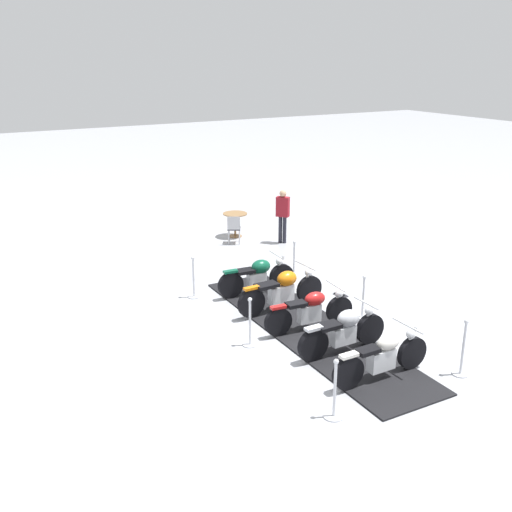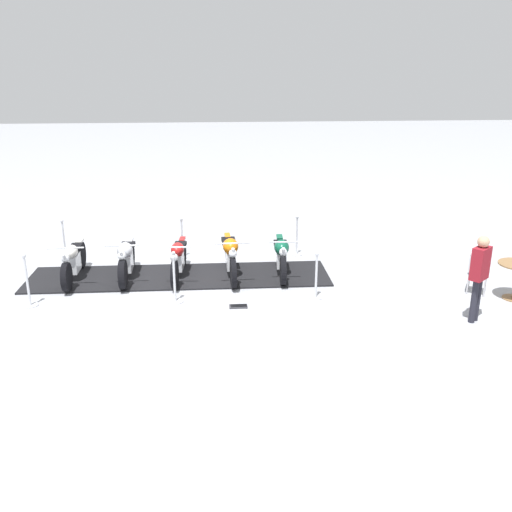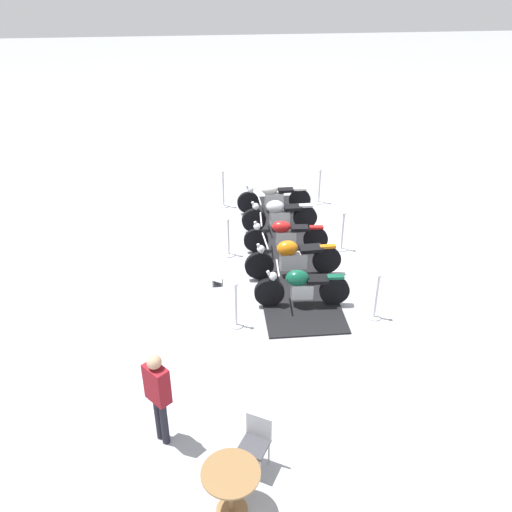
{
  "view_description": "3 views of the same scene",
  "coord_description": "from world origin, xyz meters",
  "px_view_note": "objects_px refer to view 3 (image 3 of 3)",
  "views": [
    {
      "loc": [
        -6.89,
        -9.86,
        5.76
      ],
      "look_at": [
        -0.07,
        2.24,
        1.08
      ],
      "focal_mm": 42.2,
      "sensor_mm": 36.0,
      "label": 1
    },
    {
      "loc": [
        12.36,
        0.75,
        4.64
      ],
      "look_at": [
        0.25,
        1.78,
        0.56
      ],
      "focal_mm": 39.17,
      "sensor_mm": 36.0,
      "label": 2
    },
    {
      "loc": [
        2.08,
        11.78,
        6.78
      ],
      "look_at": [
        0.94,
        1.54,
        0.82
      ],
      "focal_mm": 37.31,
      "sensor_mm": 36.0,
      "label": 3
    }
  ],
  "objects_px": {
    "motorcycle_chrome": "(279,214)",
    "bystander_person": "(158,392)",
    "stanchion_left_rear": "(376,303)",
    "stanchion_left_mid": "(342,237)",
    "stanchion_left_front": "(319,193)",
    "motorcycle_copper": "(292,257)",
    "cafe_chair_near_table": "(256,440)",
    "stanchion_right_mid": "(229,244)",
    "motorcycle_maroon": "(285,235)",
    "info_placard": "(217,280)",
    "stanchion_right_front": "(223,194)",
    "motorcycle_cream": "(273,197)",
    "cafe_table": "(231,482)",
    "stanchion_right_rear": "(236,311)",
    "motorcycle_forest": "(301,286)"
  },
  "relations": [
    {
      "from": "motorcycle_chrome",
      "to": "bystander_person",
      "type": "bearing_deg",
      "value": 66.74
    },
    {
      "from": "stanchion_left_rear",
      "to": "stanchion_left_mid",
      "type": "bearing_deg",
      "value": -90.8
    },
    {
      "from": "stanchion_left_mid",
      "to": "stanchion_left_front",
      "type": "xyz_separation_m",
      "value": [
        -0.04,
        -2.97,
        -0.03
      ]
    },
    {
      "from": "motorcycle_copper",
      "to": "stanchion_left_rear",
      "type": "bearing_deg",
      "value": 127.3
    },
    {
      "from": "motorcycle_chrome",
      "to": "cafe_chair_near_table",
      "type": "distance_m",
      "value": 7.76
    },
    {
      "from": "stanchion_right_mid",
      "to": "motorcycle_maroon",
      "type": "bearing_deg",
      "value": 179.3
    },
    {
      "from": "stanchion_left_mid",
      "to": "info_placard",
      "type": "distance_m",
      "value": 3.55
    },
    {
      "from": "motorcycle_maroon",
      "to": "stanchion_right_front",
      "type": "height_order",
      "value": "stanchion_right_front"
    },
    {
      "from": "motorcycle_cream",
      "to": "bystander_person",
      "type": "xyz_separation_m",
      "value": [
        2.9,
        8.17,
        0.55
      ]
    },
    {
      "from": "motorcycle_chrome",
      "to": "stanchion_left_rear",
      "type": "relative_size",
      "value": 1.95
    },
    {
      "from": "stanchion_left_rear",
      "to": "info_placard",
      "type": "height_order",
      "value": "stanchion_left_rear"
    },
    {
      "from": "stanchion_left_mid",
      "to": "bystander_person",
      "type": "height_order",
      "value": "bystander_person"
    },
    {
      "from": "stanchion_right_mid",
      "to": "cafe_chair_near_table",
      "type": "distance_m",
      "value": 6.45
    },
    {
      "from": "motorcycle_maroon",
      "to": "cafe_chair_near_table",
      "type": "height_order",
      "value": "motorcycle_maroon"
    },
    {
      "from": "motorcycle_cream",
      "to": "stanchion_right_mid",
      "type": "relative_size",
      "value": 2.1
    },
    {
      "from": "stanchion_left_rear",
      "to": "stanchion_left_front",
      "type": "bearing_deg",
      "value": -90.8
    },
    {
      "from": "motorcycle_copper",
      "to": "stanchion_right_mid",
      "type": "height_order",
      "value": "same"
    },
    {
      "from": "motorcycle_maroon",
      "to": "cafe_table",
      "type": "relative_size",
      "value": 2.68
    },
    {
      "from": "motorcycle_cream",
      "to": "cafe_chair_near_table",
      "type": "relative_size",
      "value": 2.36
    },
    {
      "from": "motorcycle_copper",
      "to": "bystander_person",
      "type": "distance_m",
      "value": 5.41
    },
    {
      "from": "motorcycle_copper",
      "to": "stanchion_right_rear",
      "type": "height_order",
      "value": "stanchion_right_rear"
    },
    {
      "from": "motorcycle_maroon",
      "to": "stanchion_right_rear",
      "type": "distance_m",
      "value": 3.3
    },
    {
      "from": "motorcycle_chrome",
      "to": "stanchion_right_front",
      "type": "relative_size",
      "value": 1.83
    },
    {
      "from": "motorcycle_cream",
      "to": "motorcycle_copper",
      "type": "xyz_separation_m",
      "value": [
        0.06,
        3.59,
        0.06
      ]
    },
    {
      "from": "stanchion_left_front",
      "to": "cafe_chair_near_table",
      "type": "bearing_deg",
      "value": 72.31
    },
    {
      "from": "stanchion_right_front",
      "to": "stanchion_left_rear",
      "type": "xyz_separation_m",
      "value": [
        -2.84,
        5.98,
        -0.02
      ]
    },
    {
      "from": "motorcycle_copper",
      "to": "cafe_chair_near_table",
      "type": "distance_m",
      "value": 5.42
    },
    {
      "from": "motorcycle_forest",
      "to": "stanchion_left_rear",
      "type": "bearing_deg",
      "value": 161.88
    },
    {
      "from": "motorcycle_cream",
      "to": "stanchion_right_rear",
      "type": "xyz_separation_m",
      "value": [
        1.51,
        5.34,
        -0.12
      ]
    },
    {
      "from": "stanchion_left_rear",
      "to": "cafe_table",
      "type": "distance_m",
      "value": 5.32
    },
    {
      "from": "stanchion_left_rear",
      "to": "bystander_person",
      "type": "relative_size",
      "value": 0.62
    },
    {
      "from": "bystander_person",
      "to": "stanchion_left_mid",
      "type": "bearing_deg",
      "value": 12.73
    },
    {
      "from": "stanchion_right_front",
      "to": "motorcycle_copper",
      "type": "bearing_deg",
      "value": 108.06
    },
    {
      "from": "stanchion_left_front",
      "to": "bystander_person",
      "type": "relative_size",
      "value": 0.63
    },
    {
      "from": "motorcycle_cream",
      "to": "stanchion_right_front",
      "type": "distance_m",
      "value": 1.55
    },
    {
      "from": "cafe_table",
      "to": "cafe_chair_near_table",
      "type": "height_order",
      "value": "cafe_chair_near_table"
    },
    {
      "from": "info_placard",
      "to": "bystander_person",
      "type": "xyz_separation_m",
      "value": [
        1.05,
        4.5,
        0.96
      ]
    },
    {
      "from": "info_placard",
      "to": "cafe_table",
      "type": "relative_size",
      "value": 0.47
    },
    {
      "from": "motorcycle_forest",
      "to": "stanchion_left_rear",
      "type": "xyz_separation_m",
      "value": [
        -1.49,
        0.6,
        -0.14
      ]
    },
    {
      "from": "motorcycle_chrome",
      "to": "stanchion_right_mid",
      "type": "bearing_deg",
      "value": 38.19
    },
    {
      "from": "stanchion_right_rear",
      "to": "info_placard",
      "type": "height_order",
      "value": "stanchion_right_rear"
    },
    {
      "from": "motorcycle_forest",
      "to": "stanchion_right_rear",
      "type": "xyz_separation_m",
      "value": [
        1.44,
        0.56,
        -0.14
      ]
    },
    {
      "from": "cafe_table",
      "to": "cafe_chair_near_table",
      "type": "distance_m",
      "value": 0.82
    },
    {
      "from": "motorcycle_forest",
      "to": "stanchion_right_front",
      "type": "height_order",
      "value": "stanchion_right_front"
    },
    {
      "from": "motorcycle_copper",
      "to": "stanchion_right_front",
      "type": "bearing_deg",
      "value": -74.17
    },
    {
      "from": "stanchion_left_rear",
      "to": "cafe_table",
      "type": "relative_size",
      "value": 1.33
    },
    {
      "from": "stanchion_right_front",
      "to": "stanchion_right_rear",
      "type": "bearing_deg",
      "value": 89.2
    },
    {
      "from": "motorcycle_forest",
      "to": "cafe_table",
      "type": "height_order",
      "value": "motorcycle_forest"
    },
    {
      "from": "motorcycle_copper",
      "to": "stanchion_left_mid",
      "type": "xyz_separation_m",
      "value": [
        -1.52,
        -1.18,
        -0.19
      ]
    },
    {
      "from": "motorcycle_forest",
      "to": "stanchion_right_front",
      "type": "distance_m",
      "value": 5.55
    }
  ]
}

